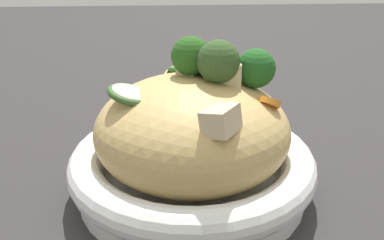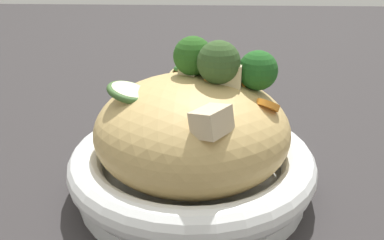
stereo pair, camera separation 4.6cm
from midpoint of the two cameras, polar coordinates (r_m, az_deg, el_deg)
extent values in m
plane|color=#2E2B2C|center=(0.50, -2.65, -9.59)|extent=(3.00, 3.00, 0.00)
cylinder|color=white|center=(0.50, -2.67, -8.68)|extent=(0.26, 0.26, 0.02)
torus|color=white|center=(0.48, -2.74, -5.74)|extent=(0.28, 0.28, 0.04)
ellipsoid|color=tan|center=(0.46, -2.83, -1.42)|extent=(0.22, 0.22, 0.12)
torus|color=tan|center=(0.44, -9.31, 2.49)|extent=(0.07, 0.07, 0.02)
torus|color=tan|center=(0.49, -3.91, 6.52)|extent=(0.07, 0.07, 0.02)
torus|color=tan|center=(0.44, -0.94, 1.27)|extent=(0.07, 0.07, 0.03)
cone|color=#9EB66F|center=(0.45, 0.13, 5.59)|extent=(0.02, 0.03, 0.02)
sphere|color=#20581C|center=(0.44, 0.13, 8.16)|extent=(0.04, 0.04, 0.04)
cone|color=#A2BD77|center=(0.46, -3.39, 6.12)|extent=(0.02, 0.02, 0.02)
sphere|color=#26571C|center=(0.45, -3.46, 8.83)|extent=(0.06, 0.06, 0.04)
cone|color=#9CBF7A|center=(0.44, 0.65, 5.37)|extent=(0.02, 0.02, 0.01)
sphere|color=#324F26|center=(0.44, 0.66, 8.16)|extent=(0.06, 0.06, 0.05)
cone|color=#A0BE7A|center=(0.46, 5.89, 4.14)|extent=(0.03, 0.03, 0.02)
sphere|color=#1F571F|center=(0.45, 6.02, 7.11)|extent=(0.06, 0.06, 0.04)
cylinder|color=orange|center=(0.51, -4.43, 6.70)|extent=(0.03, 0.03, 0.02)
cylinder|color=orange|center=(0.48, 1.31, 6.49)|extent=(0.03, 0.03, 0.01)
cylinder|color=orange|center=(0.45, 0.06, 6.03)|extent=(0.03, 0.03, 0.03)
cylinder|color=orange|center=(0.49, -2.00, 6.92)|extent=(0.03, 0.03, 0.02)
cylinder|color=orange|center=(0.43, 7.69, 2.43)|extent=(0.03, 0.03, 0.02)
cylinder|color=orange|center=(0.46, 3.36, 5.57)|extent=(0.03, 0.03, 0.02)
cylinder|color=beige|center=(0.52, -0.24, 6.46)|extent=(0.04, 0.04, 0.02)
torus|color=#336527|center=(0.52, -0.24, 6.46)|extent=(0.05, 0.05, 0.03)
cylinder|color=beige|center=(0.50, -3.72, 6.89)|extent=(0.04, 0.04, 0.02)
torus|color=#2C642A|center=(0.50, -3.72, 6.89)|extent=(0.05, 0.05, 0.02)
cylinder|color=beige|center=(0.43, -11.68, 3.42)|extent=(0.04, 0.04, 0.02)
torus|color=#385D2A|center=(0.43, -11.68, 3.42)|extent=(0.05, 0.05, 0.02)
cube|color=beige|center=(0.45, 1.87, 6.23)|extent=(0.04, 0.03, 0.03)
cube|color=beige|center=(0.47, -0.07, 6.82)|extent=(0.03, 0.03, 0.02)
cube|color=beige|center=(0.47, -3.48, 7.01)|extent=(0.04, 0.04, 0.02)
cube|color=beige|center=(0.37, 0.54, -0.13)|extent=(0.05, 0.04, 0.03)
camera|label=1|loc=(0.02, -92.86, -1.27)|focal=38.33mm
camera|label=2|loc=(0.02, 87.14, 1.27)|focal=38.33mm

